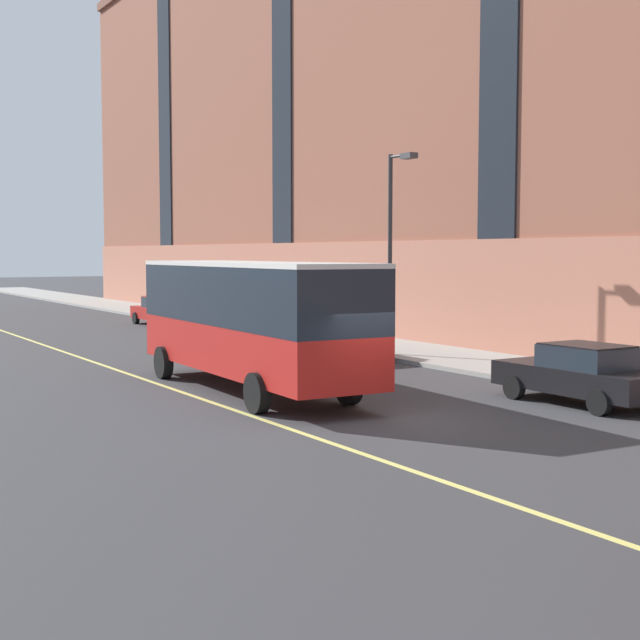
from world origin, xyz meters
TOP-DOWN VIEW (x-y plane):
  - ground_plane at (0.00, 0.00)m, footprint 260.00×260.00m
  - sidewalk at (9.01, 3.00)m, footprint 4.52×160.00m
  - city_bus at (-0.66, 5.21)m, footprint 3.21×10.75m
  - parked_car_black_1 at (5.60, -1.08)m, footprint 1.99×4.63m
  - parked_car_navy_2 at (5.63, 10.50)m, footprint 1.97×4.67m
  - parked_car_white_3 at (5.43, 18.54)m, footprint 2.05×4.33m
  - parked_car_red_4 at (5.70, 28.26)m, footprint 2.06×4.61m
  - street_lamp at (7.35, 9.45)m, footprint 0.36×1.48m
  - lane_centerline at (-2.36, 3.00)m, footprint 0.16×140.00m

SIDE VIEW (x-z plane):
  - ground_plane at x=0.00m, z-range 0.00..0.00m
  - lane_centerline at x=-2.36m, z-range 0.00..0.01m
  - sidewalk at x=9.01m, z-range 0.00..0.15m
  - parked_car_white_3 at x=5.43m, z-range 0.00..1.56m
  - parked_car_navy_2 at x=5.63m, z-range 0.00..1.56m
  - parked_car_black_1 at x=5.60m, z-range 0.00..1.56m
  - parked_car_red_4 at x=5.70m, z-range 0.00..1.56m
  - city_bus at x=-0.66m, z-range 0.29..3.92m
  - street_lamp at x=7.35m, z-range 0.94..8.23m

